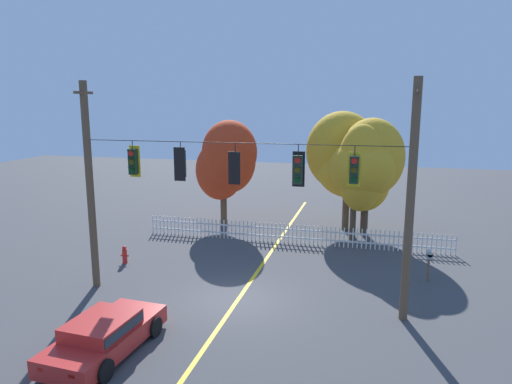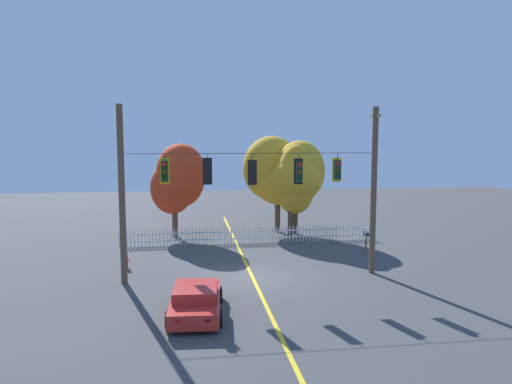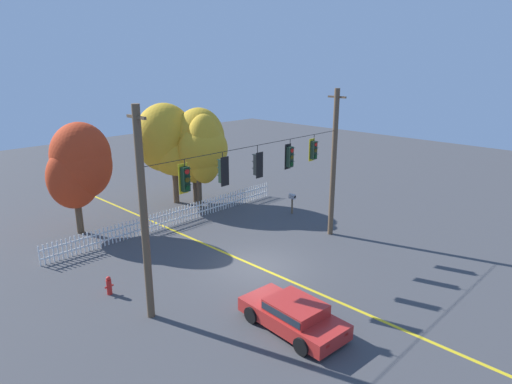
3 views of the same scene
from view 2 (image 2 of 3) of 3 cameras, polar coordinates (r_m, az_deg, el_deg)
ground at (r=22.91m, az=-0.41°, el=-10.31°), size 80.00×80.00×0.00m
lane_centerline_stripe at (r=22.91m, az=-0.41°, el=-10.30°), size 0.16×36.00×0.01m
signal_support_span at (r=22.09m, az=-0.42°, el=0.04°), size 12.21×1.10×8.14m
traffic_signal_westbound_side at (r=21.84m, az=-10.99°, el=2.51°), size 0.43×0.38×1.39m
traffic_signal_southbound_primary at (r=21.81m, az=-5.91°, el=2.55°), size 0.43×0.38×1.42m
traffic_signal_eastbound_side at (r=21.99m, az=-0.50°, el=2.42°), size 0.43×0.38×1.46m
traffic_signal_northbound_primary at (r=22.43m, az=5.21°, el=2.49°), size 0.43×0.38×1.49m
traffic_signal_northbound_secondary at (r=22.93m, az=9.82°, el=2.67°), size 0.43×0.38×1.38m
white_picket_fence at (r=30.22m, az=-0.88°, el=-5.22°), size 16.12×0.06×1.04m
autumn_maple_near_fence at (r=32.06m, az=-9.33°, el=1.66°), size 3.67×3.28×6.34m
autumn_maple_mid at (r=33.74m, az=2.35°, el=2.15°), size 4.64×4.21×6.86m
autumn_oak_far_east at (r=31.67m, az=4.86°, el=1.52°), size 3.42×3.10×6.26m
autumn_maple_far_west at (r=32.88m, az=4.98°, el=1.76°), size 3.53×3.36×6.54m
parked_car at (r=18.26m, az=-7.27°, el=-12.73°), size 2.19×4.27×1.15m
fire_hydrant at (r=25.45m, az=-15.48°, el=-7.91°), size 0.38×0.22×0.82m
roadside_mailbox at (r=28.06m, az=13.19°, el=-5.13°), size 0.25×0.44×1.32m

